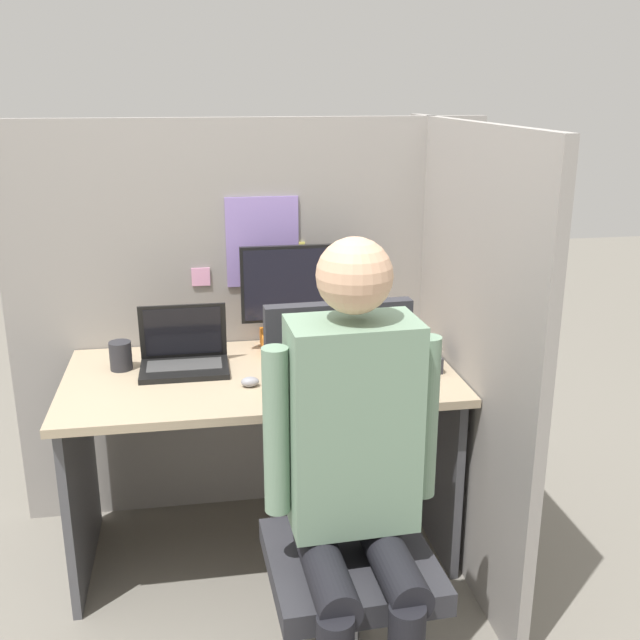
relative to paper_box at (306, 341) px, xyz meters
name	(u,v)px	position (x,y,z in m)	size (l,w,h in m)	color
ground_plane	(275,609)	(-0.20, -0.60, -0.77)	(12.00, 12.00, 0.00)	slate
cubicle_panel_back	(252,321)	(-0.20, 0.16, 0.04)	(1.91, 0.05, 1.63)	gray
cubicle_panel_right	(460,349)	(0.53, -0.31, 0.04)	(0.04, 1.38, 1.63)	gray
desk	(262,419)	(-0.20, -0.23, -0.22)	(1.41, 0.74, 0.74)	tan
paper_box	(306,341)	(0.00, 0.00, 0.00)	(0.35, 0.22, 0.06)	orange
monitor	(305,288)	(0.00, 0.00, 0.22)	(0.50, 0.19, 0.36)	black
laptop	(184,357)	(-0.47, -0.15, 0.01)	(0.32, 0.22, 0.23)	black
mouse	(250,382)	(-0.25, -0.36, -0.01)	(0.06, 0.05, 0.04)	gray
stapler	(430,359)	(0.43, -0.27, 0.00)	(0.05, 0.17, 0.06)	#2D2D33
carrot_toy	(273,392)	(-0.18, -0.47, -0.01)	(0.04, 0.16, 0.04)	orange
office_chair	(345,503)	(-0.02, -0.89, -0.20)	(0.52, 0.56, 1.15)	#2D2D33
person	(356,463)	(-0.03, -1.06, 0.03)	(0.48, 0.48, 1.39)	black
pen_cup	(121,356)	(-0.71, -0.11, 0.02)	(0.08, 0.08, 0.11)	#28282D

